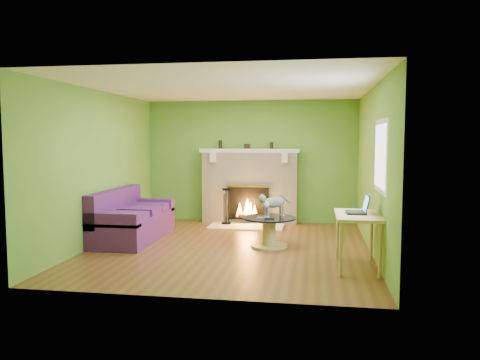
% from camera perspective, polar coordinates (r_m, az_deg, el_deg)
% --- Properties ---
extents(floor, '(5.00, 5.00, 0.00)m').
position_cam_1_polar(floor, '(7.79, -1.19, -8.21)').
color(floor, brown).
rests_on(floor, ground).
extents(ceiling, '(5.00, 5.00, 0.00)m').
position_cam_1_polar(ceiling, '(7.63, -1.22, 11.17)').
color(ceiling, white).
rests_on(ceiling, wall_back).
extents(wall_back, '(5.00, 0.00, 5.00)m').
position_cam_1_polar(wall_back, '(10.07, 1.34, 2.27)').
color(wall_back, '#4E8A2D').
rests_on(wall_back, floor).
extents(wall_front, '(5.00, 0.00, 5.00)m').
position_cam_1_polar(wall_front, '(5.17, -6.16, -0.36)').
color(wall_front, '#4E8A2D').
rests_on(wall_front, floor).
extents(wall_left, '(0.00, 5.00, 5.00)m').
position_cam_1_polar(wall_left, '(8.30, -16.68, 1.47)').
color(wall_left, '#4E8A2D').
rests_on(wall_left, floor).
extents(wall_right, '(0.00, 5.00, 5.00)m').
position_cam_1_polar(wall_right, '(7.53, 15.90, 1.15)').
color(wall_right, '#4E8A2D').
rests_on(wall_right, floor).
extents(window_frame, '(0.00, 1.20, 1.20)m').
position_cam_1_polar(window_frame, '(6.63, 16.78, 2.80)').
color(window_frame, silver).
rests_on(window_frame, wall_right).
extents(window_pane, '(0.00, 1.06, 1.06)m').
position_cam_1_polar(window_pane, '(6.62, 16.71, 2.80)').
color(window_pane, white).
rests_on(window_pane, wall_right).
extents(fireplace, '(2.10, 0.46, 1.58)m').
position_cam_1_polar(fireplace, '(9.92, 1.19, -0.83)').
color(fireplace, beige).
rests_on(fireplace, floor).
extents(hearth, '(1.50, 0.75, 0.03)m').
position_cam_1_polar(hearth, '(9.53, 0.75, -5.68)').
color(hearth, beige).
rests_on(hearth, floor).
extents(mantel, '(2.10, 0.28, 0.08)m').
position_cam_1_polar(mantel, '(9.85, 1.18, 3.60)').
color(mantel, silver).
rests_on(mantel, fireplace).
extents(sofa, '(0.90, 1.98, 0.89)m').
position_cam_1_polar(sofa, '(8.55, -13.18, -4.80)').
color(sofa, '#49185C').
rests_on(sofa, floor).
extents(coffee_table, '(0.87, 0.87, 0.49)m').
position_cam_1_polar(coffee_table, '(7.81, 3.58, -6.05)').
color(coffee_table, tan).
rests_on(coffee_table, floor).
extents(desk, '(0.59, 1.02, 0.76)m').
position_cam_1_polar(desk, '(6.64, 14.15, -4.82)').
color(desk, tan).
rests_on(desk, floor).
extents(cat, '(0.62, 0.60, 0.40)m').
position_cam_1_polar(cat, '(7.78, 4.22, -3.04)').
color(cat, slate).
rests_on(cat, coffee_table).
extents(remote_silver, '(0.17, 0.06, 0.02)m').
position_cam_1_polar(remote_silver, '(7.66, 2.75, -4.60)').
color(remote_silver, '#939396').
rests_on(remote_silver, coffee_table).
extents(remote_black, '(0.16, 0.06, 0.02)m').
position_cam_1_polar(remote_black, '(7.59, 3.61, -4.70)').
color(remote_black, black).
rests_on(remote_black, coffee_table).
extents(laptop, '(0.31, 0.36, 0.26)m').
position_cam_1_polar(laptop, '(6.65, 13.98, -2.86)').
color(laptop, black).
rests_on(laptop, desk).
extents(fire_tools, '(0.20, 0.20, 0.75)m').
position_cam_1_polar(fire_tools, '(9.68, -1.69, -3.18)').
color(fire_tools, black).
rests_on(fire_tools, hearth).
extents(mantel_vase_left, '(0.08, 0.08, 0.18)m').
position_cam_1_polar(mantel_vase_left, '(9.99, -2.42, 4.36)').
color(mantel_vase_left, black).
rests_on(mantel_vase_left, mantel).
extents(mantel_vase_right, '(0.07, 0.07, 0.14)m').
position_cam_1_polar(mantel_vase_right, '(9.83, 3.88, 4.23)').
color(mantel_vase_right, black).
rests_on(mantel_vase_right, mantel).
extents(mantel_box, '(0.12, 0.08, 0.10)m').
position_cam_1_polar(mantel_box, '(9.89, 0.87, 4.13)').
color(mantel_box, black).
rests_on(mantel_box, mantel).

